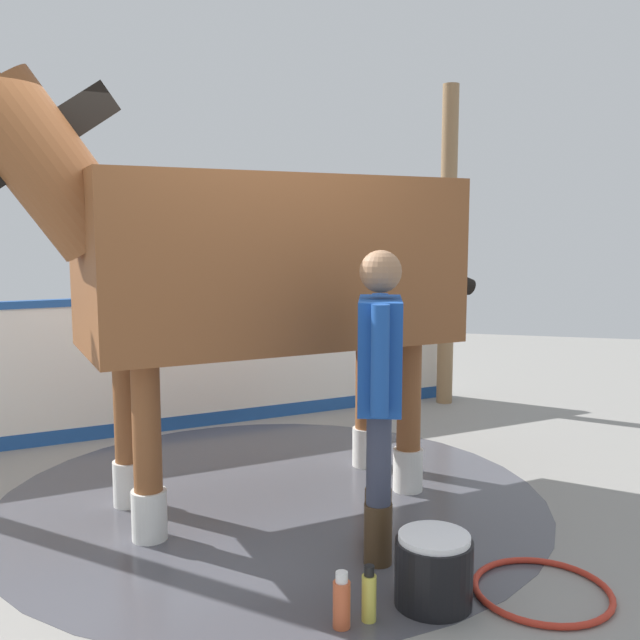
{
  "coord_description": "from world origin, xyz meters",
  "views": [
    {
      "loc": [
        -1.59,
        4.18,
        1.76
      ],
      "look_at": [
        -0.6,
        0.19,
        1.23
      ],
      "focal_mm": 40.17,
      "sensor_mm": 36.0,
      "label": 1
    }
  ],
  "objects_px": {
    "bottle_spray": "(342,602)",
    "hose_coil": "(542,590)",
    "wash_bucket": "(434,570)",
    "horse": "(252,262)",
    "handler": "(379,383)",
    "bottle_shampoo": "(369,596)"
  },
  "relations": [
    {
      "from": "horse",
      "to": "wash_bucket",
      "type": "bearing_deg",
      "value": 100.43
    },
    {
      "from": "handler",
      "to": "wash_bucket",
      "type": "bearing_deg",
      "value": -62.78
    },
    {
      "from": "wash_bucket",
      "to": "hose_coil",
      "type": "bearing_deg",
      "value": -156.28
    },
    {
      "from": "horse",
      "to": "hose_coil",
      "type": "xyz_separation_m",
      "value": [
        -1.75,
        0.8,
        -1.53
      ]
    },
    {
      "from": "horse",
      "to": "bottle_shampoo",
      "type": "relative_size",
      "value": 11.33
    },
    {
      "from": "horse",
      "to": "bottle_spray",
      "type": "xyz_separation_m",
      "value": [
        -0.87,
        1.32,
        -1.43
      ]
    },
    {
      "from": "horse",
      "to": "hose_coil",
      "type": "relative_size",
      "value": 4.43
    },
    {
      "from": "horse",
      "to": "handler",
      "type": "xyz_separation_m",
      "value": [
        -0.9,
        0.57,
        -0.6
      ]
    },
    {
      "from": "bottle_spray",
      "to": "hose_coil",
      "type": "bearing_deg",
      "value": -149.45
    },
    {
      "from": "hose_coil",
      "to": "bottle_spray",
      "type": "bearing_deg",
      "value": 30.55
    },
    {
      "from": "handler",
      "to": "horse",
      "type": "bearing_deg",
      "value": 138.39
    },
    {
      "from": "wash_bucket",
      "to": "bottle_shampoo",
      "type": "distance_m",
      "value": 0.35
    },
    {
      "from": "wash_bucket",
      "to": "hose_coil",
      "type": "xyz_separation_m",
      "value": [
        -0.51,
        -0.22,
        -0.15
      ]
    },
    {
      "from": "wash_bucket",
      "to": "hose_coil",
      "type": "distance_m",
      "value": 0.57
    },
    {
      "from": "horse",
      "to": "hose_coil",
      "type": "height_order",
      "value": "horse"
    },
    {
      "from": "bottle_spray",
      "to": "hose_coil",
      "type": "relative_size",
      "value": 0.39
    },
    {
      "from": "wash_bucket",
      "to": "hose_coil",
      "type": "relative_size",
      "value": 0.55
    },
    {
      "from": "bottle_spray",
      "to": "horse",
      "type": "bearing_deg",
      "value": -56.78
    },
    {
      "from": "horse",
      "to": "bottle_spray",
      "type": "height_order",
      "value": "horse"
    },
    {
      "from": "wash_bucket",
      "to": "bottle_spray",
      "type": "relative_size",
      "value": 1.41
    },
    {
      "from": "bottle_shampoo",
      "to": "wash_bucket",
      "type": "bearing_deg",
      "value": -141.22
    },
    {
      "from": "handler",
      "to": "bottle_shampoo",
      "type": "distance_m",
      "value": 1.07
    }
  ]
}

